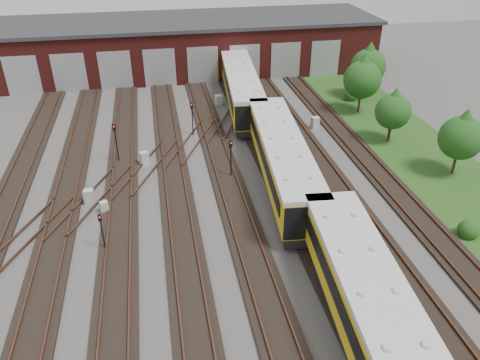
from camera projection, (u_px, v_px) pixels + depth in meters
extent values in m
plane|color=#4B4845|center=(225.00, 281.00, 26.61)|extent=(120.00, 120.00, 0.00)
cube|color=black|center=(40.00, 305.00, 24.94)|extent=(2.40, 70.00, 0.18)
cube|color=brown|center=(25.00, 304.00, 24.74)|extent=(0.10, 70.00, 0.15)
cube|color=brown|center=(53.00, 300.00, 24.98)|extent=(0.10, 70.00, 0.15)
cube|color=black|center=(116.00, 294.00, 25.59)|extent=(2.40, 70.00, 0.18)
cube|color=brown|center=(103.00, 294.00, 25.39)|extent=(0.10, 70.00, 0.15)
cube|color=brown|center=(129.00, 290.00, 25.63)|extent=(0.10, 70.00, 0.15)
cube|color=black|center=(189.00, 285.00, 26.24)|extent=(2.40, 70.00, 0.18)
cube|color=brown|center=(176.00, 284.00, 26.04)|extent=(0.10, 70.00, 0.15)
cube|color=brown|center=(202.00, 281.00, 26.28)|extent=(0.10, 70.00, 0.15)
cube|color=black|center=(259.00, 275.00, 26.89)|extent=(2.40, 70.00, 0.18)
cube|color=brown|center=(247.00, 275.00, 26.69)|extent=(0.10, 70.00, 0.15)
cube|color=brown|center=(271.00, 272.00, 26.93)|extent=(0.10, 70.00, 0.15)
cube|color=black|center=(325.00, 267.00, 27.54)|extent=(2.40, 70.00, 0.18)
cube|color=brown|center=(314.00, 266.00, 27.34)|extent=(0.10, 70.00, 0.15)
cube|color=brown|center=(337.00, 263.00, 27.57)|extent=(0.10, 70.00, 0.15)
cube|color=black|center=(388.00, 258.00, 28.19)|extent=(2.40, 70.00, 0.18)
cube|color=brown|center=(377.00, 258.00, 27.99)|extent=(0.10, 70.00, 0.15)
cube|color=brown|center=(399.00, 255.00, 28.22)|extent=(0.10, 70.00, 0.15)
cube|color=black|center=(448.00, 250.00, 28.84)|extent=(2.40, 70.00, 0.18)
cube|color=brown|center=(438.00, 250.00, 28.64)|extent=(0.10, 70.00, 0.15)
cube|color=brown|center=(459.00, 247.00, 28.87)|extent=(0.10, 70.00, 0.15)
cube|color=brown|center=(93.00, 198.00, 33.64)|extent=(5.40, 9.62, 0.15)
cube|color=brown|center=(148.00, 167.00, 37.67)|extent=(5.40, 9.62, 0.15)
cube|color=brown|center=(192.00, 141.00, 41.70)|extent=(5.40, 9.62, 0.15)
cube|color=brown|center=(23.00, 238.00, 29.61)|extent=(5.40, 9.62, 0.15)
cube|color=brown|center=(229.00, 121.00, 45.73)|extent=(5.40, 9.62, 0.15)
cube|color=#591916|center=(173.00, 47.00, 58.90)|extent=(50.00, 12.00, 6.00)
cube|color=#2D2C2F|center=(171.00, 21.00, 57.30)|extent=(51.00, 12.50, 0.40)
cube|color=#929497|center=(22.00, 76.00, 51.46)|extent=(3.60, 0.12, 4.40)
cube|color=#929497|center=(70.00, 73.00, 52.27)|extent=(3.60, 0.12, 4.40)
cube|color=#929497|center=(115.00, 71.00, 53.08)|extent=(3.60, 0.12, 4.40)
cube|color=#929497|center=(160.00, 68.00, 53.89)|extent=(3.60, 0.12, 4.40)
cube|color=#929497|center=(203.00, 66.00, 54.70)|extent=(3.60, 0.12, 4.40)
cube|color=#929497|center=(245.00, 63.00, 55.52)|extent=(3.60, 0.12, 4.40)
cube|color=#929497|center=(285.00, 61.00, 56.33)|extent=(3.60, 0.12, 4.40)
cube|color=#929497|center=(325.00, 59.00, 57.14)|extent=(3.60, 0.12, 4.40)
cube|color=#1B4517|center=(434.00, 167.00, 38.14)|extent=(8.00, 55.00, 0.05)
cube|color=black|center=(370.00, 342.00, 22.10)|extent=(4.05, 16.92, 0.67)
cube|color=#E09E0C|center=(375.00, 319.00, 21.30)|extent=(4.38, 16.95, 2.46)
cube|color=silver|center=(380.00, 296.00, 20.59)|extent=(4.49, 16.96, 0.34)
cube|color=black|center=(344.00, 317.00, 21.03)|extent=(1.38, 14.70, 0.95)
cube|color=black|center=(407.00, 312.00, 21.28)|extent=(1.38, 14.70, 0.95)
cube|color=black|center=(281.00, 176.00, 35.62)|extent=(4.05, 16.92, 0.67)
cube|color=#E09E0C|center=(282.00, 158.00, 34.82)|extent=(4.38, 16.95, 2.46)
cube|color=silver|center=(283.00, 141.00, 34.11)|extent=(4.49, 16.96, 0.34)
cube|color=black|center=(263.00, 155.00, 34.55)|extent=(1.38, 14.70, 0.95)
cube|color=black|center=(302.00, 153.00, 34.81)|extent=(1.38, 14.70, 0.95)
cube|color=black|center=(241.00, 101.00, 49.14)|extent=(4.05, 16.92, 0.67)
cube|color=#E09E0C|center=(241.00, 87.00, 48.35)|extent=(4.38, 16.95, 2.46)
cube|color=silver|center=(241.00, 73.00, 47.64)|extent=(4.49, 16.96, 0.34)
cube|color=black|center=(227.00, 85.00, 48.08)|extent=(1.38, 14.70, 0.95)
cube|color=black|center=(255.00, 84.00, 48.33)|extent=(1.38, 14.70, 0.95)
cylinder|color=black|center=(103.00, 235.00, 28.54)|extent=(0.09, 0.09, 2.16)
cube|color=black|center=(100.00, 218.00, 27.88)|extent=(0.24, 0.17, 0.45)
sphere|color=red|center=(99.00, 217.00, 27.76)|extent=(0.11, 0.11, 0.11)
cylinder|color=black|center=(117.00, 147.00, 38.16)|extent=(0.11, 0.11, 2.89)
cube|color=black|center=(114.00, 127.00, 37.29)|extent=(0.28, 0.18, 0.54)
sphere|color=red|center=(114.00, 127.00, 37.14)|extent=(0.13, 0.13, 0.13)
cylinder|color=black|center=(231.00, 162.00, 36.10)|extent=(0.11, 0.11, 2.65)
cube|color=black|center=(231.00, 144.00, 35.29)|extent=(0.27, 0.16, 0.53)
sphere|color=red|center=(231.00, 143.00, 35.15)|extent=(0.13, 0.13, 0.13)
cylinder|color=black|center=(193.00, 122.00, 42.89)|extent=(0.10, 0.10, 2.60)
cube|color=black|center=(192.00, 106.00, 42.09)|extent=(0.29, 0.20, 0.52)
sphere|color=red|center=(192.00, 105.00, 41.95)|extent=(0.13, 0.13, 0.13)
cube|color=#B9BCBE|center=(89.00, 197.00, 33.29)|extent=(0.73, 0.64, 1.10)
cube|color=#B9BCBE|center=(104.00, 207.00, 32.35)|extent=(0.65, 0.61, 0.87)
cube|color=#B9BCBE|center=(144.00, 159.00, 38.23)|extent=(0.85, 0.79, 1.14)
cube|color=#B9BCBE|center=(219.00, 100.00, 49.56)|extent=(0.79, 0.71, 1.13)
cube|color=#B9BCBE|center=(315.00, 123.00, 44.52)|extent=(0.75, 0.66, 1.12)
cylinder|color=#362118|center=(359.00, 104.00, 47.62)|extent=(0.22, 0.22, 1.92)
sphere|color=#1F4914|center=(362.00, 80.00, 46.32)|extent=(3.74, 3.74, 3.74)
cone|color=#1F4914|center=(364.00, 66.00, 45.64)|extent=(3.20, 3.20, 2.67)
cylinder|color=#362118|center=(365.00, 89.00, 51.34)|extent=(0.26, 0.26, 1.92)
sphere|color=#1F4914|center=(368.00, 67.00, 50.04)|extent=(3.73, 3.73, 3.73)
cone|color=#1F4914|center=(370.00, 54.00, 49.36)|extent=(3.20, 3.20, 2.67)
cylinder|color=#362118|center=(454.00, 165.00, 36.73)|extent=(0.22, 0.22, 1.73)
sphere|color=#1F4914|center=(461.00, 138.00, 35.56)|extent=(3.36, 3.36, 3.36)
cone|color=#1F4914|center=(465.00, 123.00, 34.95)|extent=(2.88, 2.88, 2.40)
cylinder|color=#362118|center=(389.00, 134.00, 41.81)|extent=(0.26, 0.26, 1.60)
sphere|color=#1F4914|center=(393.00, 112.00, 40.73)|extent=(3.10, 3.10, 3.10)
cone|color=#1F4914|center=(395.00, 99.00, 40.17)|extent=(2.66, 2.66, 2.22)
sphere|color=#1F4914|center=(469.00, 228.00, 29.89)|extent=(1.34, 1.34, 1.34)
sphere|color=#1F4914|center=(351.00, 93.00, 50.82)|extent=(1.61, 1.61, 1.61)
sphere|color=#1F4914|center=(326.00, 69.00, 58.91)|extent=(1.21, 1.21, 1.21)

